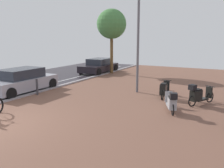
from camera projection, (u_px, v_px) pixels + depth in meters
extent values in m
cube|color=brown|center=(115.00, 154.00, 6.72)|extent=(14.40, 40.00, 0.05)
torus|color=black|center=(192.00, 101.00, 11.16)|extent=(0.31, 0.51, 0.55)
torus|color=black|center=(210.00, 97.00, 11.88)|extent=(0.31, 0.51, 0.55)
cube|color=black|center=(201.00, 99.00, 11.52)|extent=(0.60, 0.78, 0.08)
cube|color=black|center=(196.00, 96.00, 11.25)|extent=(0.54, 0.65, 0.49)
cube|color=black|center=(196.00, 90.00, 11.19)|extent=(0.48, 0.59, 0.06)
cylinder|color=black|center=(210.00, 92.00, 11.81)|extent=(0.12, 0.14, 0.55)
cube|color=black|center=(209.00, 92.00, 11.77)|extent=(0.32, 0.22, 0.54)
cylinder|color=black|center=(210.00, 86.00, 11.74)|extent=(0.47, 0.28, 0.03)
cube|color=black|center=(193.00, 87.00, 11.01)|extent=(0.38, 0.38, 0.24)
torus|color=black|center=(173.00, 110.00, 9.89)|extent=(0.24, 0.48, 0.50)
torus|color=black|center=(168.00, 101.00, 11.21)|extent=(0.24, 0.48, 0.50)
cube|color=#A3A9B1|center=(170.00, 106.00, 10.55)|extent=(0.55, 0.81, 0.08)
cube|color=#A3A9B1|center=(172.00, 104.00, 10.09)|extent=(0.50, 0.66, 0.44)
cube|color=black|center=(172.00, 98.00, 10.04)|extent=(0.45, 0.60, 0.06)
cylinder|color=#A3A9B1|center=(168.00, 96.00, 11.14)|extent=(0.11, 0.14, 0.50)
cube|color=#A3A9B1|center=(169.00, 97.00, 11.07)|extent=(0.33, 0.20, 0.49)
cylinder|color=black|center=(169.00, 91.00, 11.06)|extent=(0.49, 0.22, 0.03)
cube|color=black|center=(174.00, 96.00, 9.72)|extent=(0.37, 0.37, 0.24)
torus|color=black|center=(162.00, 95.00, 12.29)|extent=(0.11, 0.57, 0.56)
torus|color=black|center=(167.00, 90.00, 13.42)|extent=(0.11, 0.57, 0.56)
cube|color=black|center=(165.00, 93.00, 12.86)|extent=(0.34, 0.72, 0.08)
cube|color=black|center=(163.00, 89.00, 12.45)|extent=(0.35, 0.57, 0.52)
cube|color=black|center=(164.00, 84.00, 12.40)|extent=(0.30, 0.52, 0.06)
cylinder|color=black|center=(167.00, 85.00, 13.34)|extent=(0.08, 0.13, 0.56)
cube|color=black|center=(166.00, 86.00, 13.28)|extent=(0.33, 0.11, 0.56)
cylinder|color=black|center=(167.00, 80.00, 13.27)|extent=(0.52, 0.08, 0.03)
cube|color=#A1A0AB|center=(22.00, 83.00, 14.04)|extent=(1.84, 4.16, 0.64)
cube|color=#282D38|center=(21.00, 73.00, 13.89)|extent=(1.55, 2.37, 0.55)
cylinder|color=black|center=(31.00, 81.00, 15.83)|extent=(0.20, 0.62, 0.62)
cylinder|color=black|center=(52.00, 83.00, 15.03)|extent=(0.20, 0.62, 0.62)
cylinder|color=black|center=(11.00, 94.00, 12.32)|extent=(0.20, 0.62, 0.62)
cube|color=black|center=(99.00, 68.00, 21.47)|extent=(1.81, 4.09, 0.55)
cube|color=#282D38|center=(100.00, 61.00, 21.47)|extent=(1.52, 2.17, 0.53)
cylinder|color=black|center=(99.00, 67.00, 23.21)|extent=(0.20, 0.62, 0.62)
cylinder|color=black|center=(115.00, 68.00, 22.43)|extent=(0.20, 0.62, 0.62)
cylinder|color=black|center=(81.00, 71.00, 20.55)|extent=(0.20, 0.62, 0.62)
cylinder|color=black|center=(99.00, 72.00, 19.77)|extent=(0.20, 0.62, 0.62)
cylinder|color=slate|center=(138.00, 47.00, 13.52)|extent=(0.14, 0.14, 5.18)
cylinder|color=brown|center=(112.00, 54.00, 20.89)|extent=(0.26, 0.26, 3.32)
sphere|color=#488042|center=(112.00, 24.00, 20.40)|extent=(2.49, 2.49, 2.49)
cylinder|color=#38383D|center=(37.00, 87.00, 13.29)|extent=(0.12, 0.12, 0.88)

